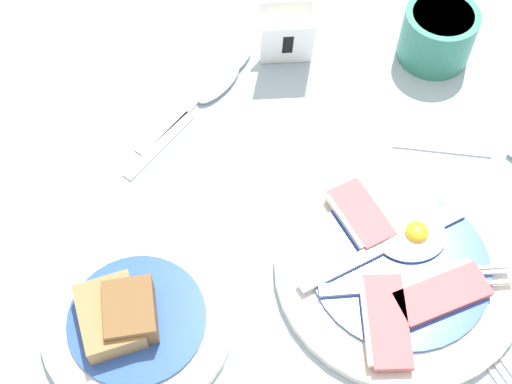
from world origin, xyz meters
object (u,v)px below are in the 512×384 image
Objects in this scene: number_card at (287,38)px; teaspoon_stray at (204,99)px; breakfast_plate at (399,267)px; teaspoon_by_saucer at (216,79)px; sugar_cup at (438,33)px; bread_plate at (133,319)px.

teaspoon_stray is (-0.10, -0.05, -0.03)m from number_card.
breakfast_plate is 0.31m from teaspoon_by_saucer.
number_card is at bearing -19.76° from teaspoon_stray.
sugar_cup reaches higher than breakfast_plate.
sugar_cup is 0.26m from teaspoon_by_saucer.
teaspoon_by_saucer is at bearing -161.87° from number_card.
bread_plate is 0.36m from number_card.
bread_plate is 0.31m from teaspoon_by_saucer.
number_card reaches higher than breakfast_plate.
breakfast_plate is 1.60× the size of teaspoon_by_saucer.
bread_plate is 0.27m from teaspoon_stray.
teaspoon_stray is (-0.02, -0.03, 0.00)m from teaspoon_by_saucer.
teaspoon_by_saucer is (0.11, 0.29, -0.01)m from bread_plate.
breakfast_plate reaches higher than teaspoon_stray.
sugar_cup is 0.56× the size of teaspoon_stray.
breakfast_plate is at bearing -72.94° from number_card.
number_card is (-0.07, 0.29, 0.03)m from breakfast_plate.
number_card is at bearing -29.88° from teaspoon_by_saucer.
sugar_cup is at bearing -38.26° from teaspoon_stray.
sugar_cup is at bearing 38.74° from bread_plate.
number_card is 0.49× the size of teaspoon_stray.
number_card is at bearing 102.87° from breakfast_plate.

